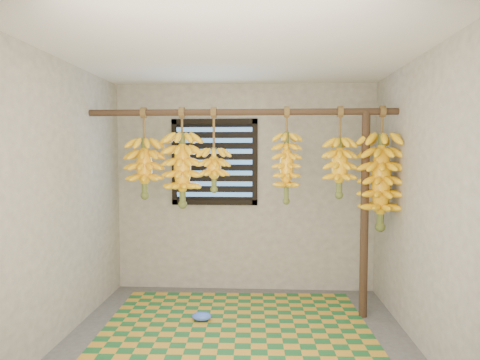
# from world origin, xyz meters

# --- Properties ---
(floor) EXTENTS (3.00, 3.00, 0.01)m
(floor) POSITION_xyz_m (0.00, 0.00, -0.01)
(floor) COLOR #484848
(floor) RESTS_ON ground
(ceiling) EXTENTS (3.00, 3.00, 0.01)m
(ceiling) POSITION_xyz_m (0.00, 0.00, 2.40)
(ceiling) COLOR silver
(ceiling) RESTS_ON wall_back
(wall_back) EXTENTS (3.00, 0.01, 2.40)m
(wall_back) POSITION_xyz_m (0.00, 1.50, 1.20)
(wall_back) COLOR gray
(wall_back) RESTS_ON floor
(wall_left) EXTENTS (0.01, 3.00, 2.40)m
(wall_left) POSITION_xyz_m (-1.50, 0.00, 1.20)
(wall_left) COLOR gray
(wall_left) RESTS_ON floor
(wall_right) EXTENTS (0.01, 3.00, 2.40)m
(wall_right) POSITION_xyz_m (1.50, 0.00, 1.20)
(wall_right) COLOR gray
(wall_right) RESTS_ON floor
(window) EXTENTS (1.00, 0.04, 1.00)m
(window) POSITION_xyz_m (-0.35, 1.48, 1.50)
(window) COLOR black
(window) RESTS_ON wall_back
(hanging_pole) EXTENTS (3.00, 0.06, 0.06)m
(hanging_pole) POSITION_xyz_m (0.00, 0.70, 2.00)
(hanging_pole) COLOR #3B271B
(hanging_pole) RESTS_ON wall_left
(support_post) EXTENTS (0.08, 0.08, 2.00)m
(support_post) POSITION_xyz_m (1.20, 0.70, 1.00)
(support_post) COLOR #3B271B
(support_post) RESTS_ON floor
(woven_mat) EXTENTS (2.49, 2.02, 0.01)m
(woven_mat) POSITION_xyz_m (-0.02, 0.34, 0.01)
(woven_mat) COLOR #1A5B2A
(woven_mat) RESTS_ON floor
(plastic_bag) EXTENTS (0.19, 0.14, 0.08)m
(plastic_bag) POSITION_xyz_m (-0.36, 0.49, 0.05)
(plastic_bag) COLOR blue
(plastic_bag) RESTS_ON woven_mat
(banana_bunch_a) EXTENTS (0.35, 0.35, 0.89)m
(banana_bunch_a) POSITION_xyz_m (-0.96, 0.70, 1.46)
(banana_bunch_a) COLOR brown
(banana_bunch_a) RESTS_ON hanging_pole
(banana_bunch_b) EXTENTS (0.38, 0.38, 0.97)m
(banana_bunch_b) POSITION_xyz_m (-0.58, 0.70, 1.44)
(banana_bunch_b) COLOR brown
(banana_bunch_b) RESTS_ON hanging_pole
(banana_bunch_c) EXTENTS (0.31, 0.31, 0.82)m
(banana_bunch_c) POSITION_xyz_m (-0.26, 0.70, 1.45)
(banana_bunch_c) COLOR brown
(banana_bunch_c) RESTS_ON hanging_pole
(banana_bunch_d) EXTENTS (0.28, 0.28, 0.94)m
(banana_bunch_d) POSITION_xyz_m (0.44, 0.70, 1.46)
(banana_bunch_d) COLOR brown
(banana_bunch_d) RESTS_ON hanging_pole
(banana_bunch_e) EXTENTS (0.42, 0.42, 1.18)m
(banana_bunch_e) POSITION_xyz_m (1.35, 0.70, 1.33)
(banana_bunch_e) COLOR brown
(banana_bunch_e) RESTS_ON hanging_pole
(banana_bunch_f) EXTENTS (0.29, 0.29, 0.87)m
(banana_bunch_f) POSITION_xyz_m (0.95, 0.70, 1.47)
(banana_bunch_f) COLOR brown
(banana_bunch_f) RESTS_ON hanging_pole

